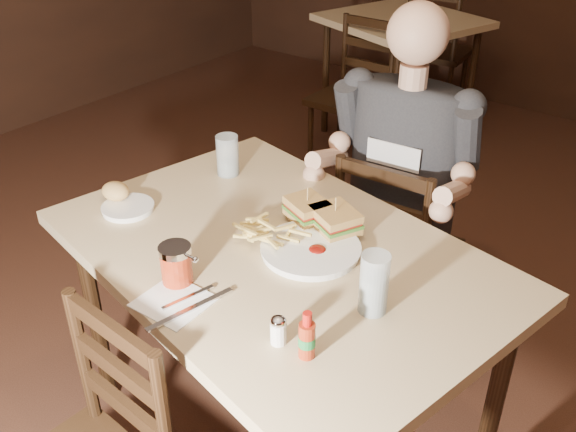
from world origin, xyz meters
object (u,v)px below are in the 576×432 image
Objects in this scene: bg_chair_far at (437,52)px; hot_sauce at (307,335)px; bg_table at (401,32)px; syrup_dispenser at (176,264)px; bg_chair_near at (350,99)px; chair_far at (396,251)px; glass_left at (228,155)px; main_table at (277,273)px; diner at (403,142)px; side_plate at (128,209)px; dinner_plate at (311,250)px; glass_right at (374,283)px.

hot_sauce is (1.25, -3.23, 0.40)m from bg_chair_far.
syrup_dispenser is (0.84, -2.66, 0.14)m from bg_table.
bg_chair_far is 1.10m from bg_chair_near.
chair_far is 6.26× the size of glass_left.
bg_chair_far reaches higher than main_table.
diner is at bearing 92.77° from syrup_dispenser.
hot_sauce is 0.41m from syrup_dispenser.
bg_chair_near is (-0.97, 1.18, 0.00)m from chair_far.
hot_sauce is at bearing -12.23° from side_plate.
bg_chair_far is at bearing 109.51° from dinner_plate.
syrup_dispenser reaches higher than main_table.
hot_sauce is at bearing -42.44° from main_table.
main_table is 10.29× the size of glass_left.
dinner_plate is 1.74× the size of side_plate.
glass_left is at bearing 131.43° from syrup_dispenser.
diner is at bearing 105.82° from bg_chair_far.
diner is 0.89m from syrup_dispenser.
side_plate is at bearing 91.83° from bg_chair_far.
glass_left is at bearing 94.51° from bg_chair_far.
bg_chair_far is at bearing -72.26° from chair_far.
chair_far is 7.91× the size of syrup_dispenser.
side_plate is (0.47, -2.51, 0.10)m from bg_table.
bg_chair_far is 3.48m from hot_sauce.
dinner_plate reaches higher than side_plate.
bg_table is 0.60m from bg_chair_far.
diner reaches higher than bg_table.
bg_table is at bearing 83.07° from bg_chair_far.
diner is 5.68× the size of glass_right.
chair_far is 2.48m from bg_chair_far.
side_plate is at bearing -130.07° from diner.
glass_left is 1.26× the size of syrup_dispenser.
hot_sauce is 1.12× the size of syrup_dispenser.
glass_left is at bearing 156.91° from dinner_plate.
chair_far is 0.73m from glass_left.
bg_chair_near is 7.17× the size of hot_sauce.
side_plate is at bearing -79.35° from bg_table.
bg_chair_near is (0.00, -1.10, -0.01)m from bg_chair_far.
main_table is at bearing 79.90° from syrup_dispenser.
chair_far is 7.09× the size of hot_sauce.
chair_far is 5.39× the size of glass_right.
dinner_plate is 0.58m from side_plate.
glass_right is 1.47× the size of syrup_dispenser.
bg_table is 2.78m from glass_right.
chair_far is at bearing 44.29° from glass_left.
dinner_plate is 0.28m from glass_right.
bg_table is 1.19× the size of bg_chair_near.
main_table is 1.63× the size of bg_chair_near.
diner is at bearing 107.05° from hot_sauce.
dinner_plate is at bearing 26.97° from main_table.
hot_sauce is at bearing -64.93° from bg_table.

